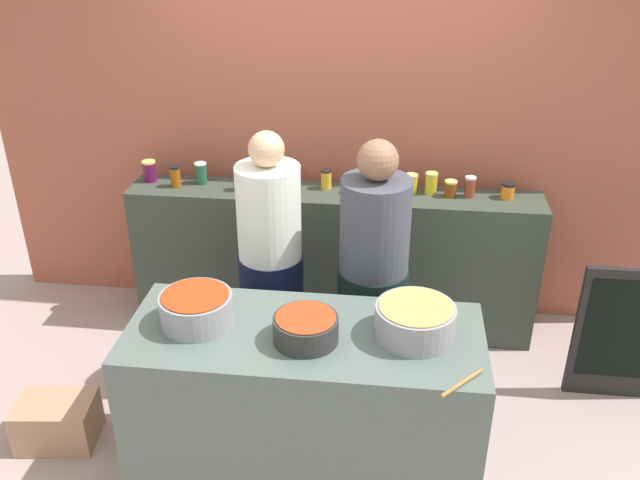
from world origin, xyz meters
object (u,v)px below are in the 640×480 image
(bread_crate, at_px, (57,421))
(chalkboard_sign, at_px, (624,334))
(preserve_jar_5, at_px, (289,183))
(preserve_jar_3, at_px, (244,180))
(preserve_jar_9, at_px, (411,183))
(preserve_jar_10, at_px, (431,183))
(preserve_jar_7, at_px, (355,185))
(preserve_jar_8, at_px, (393,183))
(preserve_jar_4, at_px, (265,176))
(cook_with_tongs, at_px, (271,279))
(preserve_jar_12, at_px, (470,187))
(preserve_jar_1, at_px, (175,176))
(preserve_jar_2, at_px, (201,173))
(preserve_jar_13, at_px, (508,190))
(preserve_jar_6, at_px, (326,179))
(cook_in_cap, at_px, (372,291))
(preserve_jar_11, at_px, (451,189))
(cooking_pot_center, at_px, (306,329))
(preserve_jar_0, at_px, (150,171))
(wooden_spoon, at_px, (462,383))
(cooking_pot_left, at_px, (196,309))
(cooking_pot_right, at_px, (415,321))

(bread_crate, bearing_deg, chalkboard_sign, 13.59)
(preserve_jar_5, bearing_deg, preserve_jar_3, 175.46)
(preserve_jar_9, height_order, chalkboard_sign, preserve_jar_9)
(preserve_jar_3, relative_size, preserve_jar_10, 1.04)
(preserve_jar_7, xyz_separation_m, preserve_jar_8, (0.24, 0.02, 0.02))
(preserve_jar_4, bearing_deg, cook_with_tongs, -77.16)
(preserve_jar_12, bearing_deg, preserve_jar_3, -177.53)
(preserve_jar_5, bearing_deg, preserve_jar_4, 147.37)
(preserve_jar_1, bearing_deg, preserve_jar_3, -1.07)
(preserve_jar_2, distance_m, preserve_jar_13, 2.00)
(preserve_jar_2, bearing_deg, preserve_jar_10, 0.34)
(preserve_jar_5, distance_m, preserve_jar_6, 0.26)
(preserve_jar_10, bearing_deg, cook_in_cap, -112.42)
(preserve_jar_11, bearing_deg, cook_in_cap, -120.84)
(cook_in_cap, bearing_deg, preserve_jar_6, 114.01)
(preserve_jar_1, relative_size, preserve_jar_10, 1.03)
(preserve_jar_1, distance_m, cooking_pot_center, 1.80)
(preserve_jar_2, xyz_separation_m, preserve_jar_4, (0.43, 0.01, -0.00))
(preserve_jar_7, height_order, preserve_jar_11, same)
(preserve_jar_0, bearing_deg, wooden_spoon, -41.96)
(preserve_jar_0, bearing_deg, preserve_jar_13, -0.24)
(preserve_jar_4, xyz_separation_m, cooking_pot_center, (0.48, -1.53, -0.12))
(preserve_jar_10, bearing_deg, cook_with_tongs, -141.34)
(preserve_jar_9, xyz_separation_m, preserve_jar_11, (0.25, -0.03, -0.01))
(wooden_spoon, height_order, chalkboard_sign, wooden_spoon)
(cooking_pot_left, xyz_separation_m, wooden_spoon, (1.23, -0.32, -0.07))
(preserve_jar_5, relative_size, preserve_jar_7, 1.37)
(preserve_jar_9, bearing_deg, preserve_jar_3, -175.41)
(preserve_jar_13, height_order, wooden_spoon, preserve_jar_13)
(preserve_jar_11, relative_size, preserve_jar_12, 0.79)
(preserve_jar_12, relative_size, cooking_pot_right, 0.36)
(preserve_jar_10, relative_size, bread_crate, 0.33)
(preserve_jar_11, relative_size, preserve_jar_13, 1.05)
(preserve_jar_2, height_order, preserve_jar_12, preserve_jar_2)
(preserve_jar_11, height_order, preserve_jar_13, preserve_jar_11)
(preserve_jar_2, relative_size, preserve_jar_4, 1.04)
(preserve_jar_5, xyz_separation_m, preserve_jar_6, (0.23, 0.11, -0.01))
(preserve_jar_3, bearing_deg, preserve_jar_8, 3.94)
(preserve_jar_5, relative_size, preserve_jar_12, 1.09)
(preserve_jar_9, xyz_separation_m, wooden_spoon, (0.22, -1.77, -0.17))
(preserve_jar_13, bearing_deg, bread_crate, -151.16)
(cooking_pot_center, bearing_deg, preserve_jar_7, 85.32)
(cooking_pot_center, bearing_deg, preserve_jar_9, 72.60)
(preserve_jar_13, xyz_separation_m, cook_in_cap, (-0.81, -0.77, -0.33))
(preserve_jar_8, relative_size, preserve_jar_10, 1.01)
(preserve_jar_4, distance_m, cooking_pot_right, 1.74)
(cooking_pot_left, xyz_separation_m, cooking_pot_right, (1.03, 0.02, 0.00))
(preserve_jar_12, distance_m, wooden_spoon, 1.76)
(preserve_jar_0, bearing_deg, bread_crate, -96.31)
(preserve_jar_9, bearing_deg, cooking_pot_center, -107.40)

